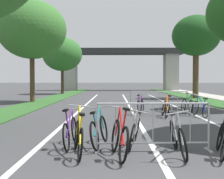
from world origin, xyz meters
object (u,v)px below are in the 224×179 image
crowd_barrier_second (159,103)px  bicycle_teal_9 (99,131)px  tree_left_oak_near (62,54)px  bicycle_silver_2 (178,137)px  bicycle_yellow_8 (79,137)px  tree_left_oak_mid (32,30)px  tree_right_maple_mid (196,36)px  crowd_barrier_nearest (153,127)px  bicycle_white_1 (135,132)px  bicycle_blue_4 (201,108)px  bicycle_black_5 (223,139)px  bicycle_green_7 (187,106)px  bicycle_red_6 (120,138)px  bicycle_purple_10 (70,131)px  bicycle_orange_3 (166,108)px  bicycle_purple_0 (141,106)px

crowd_barrier_second → bicycle_teal_9: bearing=-110.3°
tree_left_oak_near → bicycle_teal_9: (5.16, -25.60, -3.87)m
bicycle_silver_2 → bicycle_yellow_8: bearing=2.4°
tree_left_oak_mid → tree_right_maple_mid: tree_left_oak_mid is taller
crowd_barrier_nearest → bicycle_white_1: crowd_barrier_nearest is taller
bicycle_yellow_8 → bicycle_blue_4: bearing=46.1°
bicycle_black_5 → bicycle_green_7: 7.48m
bicycle_green_7 → bicycle_red_6: bearing=64.7°
bicycle_purple_10 → crowd_barrier_nearest: bearing=-11.2°
tree_right_maple_mid → bicycle_purple_10: tree_right_maple_mid is taller
bicycle_orange_3 → bicycle_red_6: size_ratio=0.96×
tree_right_maple_mid → bicycle_purple_0: 13.31m
tree_left_oak_mid → bicycle_purple_0: tree_left_oak_mid is taller
tree_left_oak_near → bicycle_red_6: (5.61, -26.64, -3.85)m
bicycle_blue_4 → bicycle_black_5: bearing=-109.6°
bicycle_blue_4 → bicycle_red_6: (-3.48, -6.70, 0.04)m
bicycle_white_1 → bicycle_red_6: (-0.37, -0.96, 0.03)m
crowd_barrier_nearest → tree_right_maple_mid: bearing=72.6°
bicycle_green_7 → bicycle_yellow_8: size_ratio=0.97×
bicycle_green_7 → bicycle_purple_10: (-4.21, -6.57, -0.03)m
crowd_barrier_nearest → tree_left_oak_mid: bearing=114.2°
bicycle_black_5 → bicycle_green_7: size_ratio=0.97×
bicycle_red_6 → crowd_barrier_nearest: bearing=27.7°
bicycle_silver_2 → bicycle_purple_0: bearing=-87.3°
bicycle_teal_9 → bicycle_white_1: bearing=3.0°
tree_right_maple_mid → bicycle_purple_10: 20.07m
tree_left_oak_near → bicycle_black_5: tree_left_oak_near is taller
tree_left_oak_mid → crowd_barrier_nearest: (6.35, -14.11, -4.36)m
bicycle_teal_9 → bicycle_red_6: bearing=-57.6°
bicycle_black_5 → bicycle_silver_2: bearing=-169.7°
crowd_barrier_nearest → bicycle_orange_3: (1.30, 6.11, -0.16)m
tree_left_oak_near → bicycle_purple_0: size_ratio=3.72×
bicycle_black_5 → bicycle_yellow_8: size_ratio=0.95×
tree_right_maple_mid → bicycle_orange_3: bearing=-110.0°
bicycle_silver_2 → bicycle_black_5: (0.90, -0.06, -0.02)m
bicycle_white_1 → bicycle_green_7: (2.73, 6.58, 0.03)m
bicycle_red_6 → bicycle_purple_10: bearing=130.6°
bicycle_white_1 → bicycle_silver_2: 1.13m
bicycle_teal_9 → crowd_barrier_second: bearing=78.4°
crowd_barrier_second → bicycle_green_7: size_ratio=1.50×
bicycle_blue_4 → bicycle_orange_3: bearing=174.6°
crowd_barrier_second → bicycle_red_6: crowd_barrier_second is taller
tree_right_maple_mid → bicycle_blue_4: size_ratio=4.00×
bicycle_blue_4 → crowd_barrier_second: bearing=157.8°
bicycle_white_1 → bicycle_teal_9: size_ratio=1.00×
bicycle_black_5 → bicycle_teal_9: 2.70m
bicycle_teal_9 → bicycle_green_7: bearing=70.1°
bicycle_purple_0 → bicycle_silver_2: (0.10, -7.52, -0.00)m
bicycle_orange_3 → crowd_barrier_second: bearing=114.8°
bicycle_silver_2 → bicycle_blue_4: (2.30, 6.52, -0.01)m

